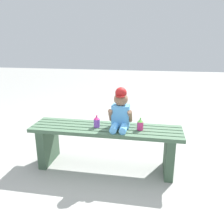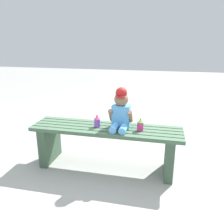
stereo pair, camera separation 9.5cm
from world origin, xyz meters
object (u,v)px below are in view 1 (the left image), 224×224
object	(u,v)px
child_figure	(121,111)
sippy_cup_left	(97,122)
sippy_cup_right	(140,124)
park_bench	(106,141)

from	to	relation	value
child_figure	sippy_cup_left	distance (m)	0.26
child_figure	sippy_cup_left	bearing A→B (deg)	-174.03
sippy_cup_left	sippy_cup_right	world-z (taller)	same
park_bench	sippy_cup_right	bearing A→B (deg)	-1.17
child_figure	sippy_cup_right	distance (m)	0.23
child_figure	park_bench	bearing A→B (deg)	-173.08
park_bench	child_figure	xyz separation A→B (m)	(0.14, 0.02, 0.33)
sippy_cup_right	park_bench	bearing A→B (deg)	178.83
child_figure	sippy_cup_left	world-z (taller)	child_figure
child_figure	sippy_cup_left	size ratio (longest dim) A/B	3.26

